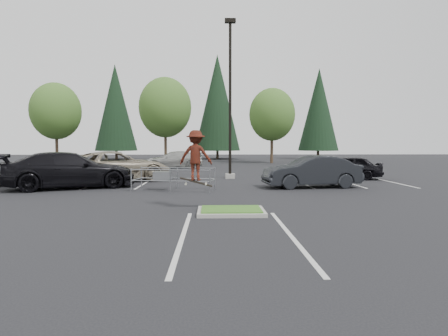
{
  "coord_description": "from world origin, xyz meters",
  "views": [
    {
      "loc": [
        -0.59,
        -12.16,
        2.33
      ],
      "look_at": [
        -0.19,
        1.5,
        1.39
      ],
      "focal_mm": 30.0,
      "sensor_mm": 36.0,
      "label": 1
    }
  ],
  "objects_px": {
    "car_l_tan": "(115,166)",
    "car_r_charc": "(311,172)",
    "light_pole": "(230,108)",
    "conif_a": "(116,108)",
    "conif_c": "(319,110)",
    "car_l_black": "(68,170)",
    "cart_corral": "(165,176)",
    "decid_b": "(165,109)",
    "car_r_black": "(347,167)",
    "conif_b": "(217,103)",
    "decid_c": "(272,116)",
    "car_far_silver": "(174,160)",
    "decid_a": "(56,113)",
    "skateboarder": "(196,156)"
  },
  "relations": [
    {
      "from": "conif_c",
      "to": "decid_a",
      "type": "bearing_deg",
      "value": -163.52
    },
    {
      "from": "decid_a",
      "to": "decid_b",
      "type": "height_order",
      "value": "decid_b"
    },
    {
      "from": "cart_corral",
      "to": "car_l_black",
      "type": "distance_m",
      "value": 5.17
    },
    {
      "from": "conif_b",
      "to": "car_far_silver",
      "type": "distance_m",
      "value": 20.91
    },
    {
      "from": "decid_b",
      "to": "car_l_tan",
      "type": "relative_size",
      "value": 1.49
    },
    {
      "from": "decid_a",
      "to": "car_l_black",
      "type": "xyz_separation_m",
      "value": [
        10.01,
        -23.03,
        -4.66
      ]
    },
    {
      "from": "car_l_tan",
      "to": "car_r_black",
      "type": "relative_size",
      "value": 1.49
    },
    {
      "from": "conif_b",
      "to": "skateboarder",
      "type": "bearing_deg",
      "value": -91.74
    },
    {
      "from": "conif_a",
      "to": "conif_c",
      "type": "height_order",
      "value": "conif_a"
    },
    {
      "from": "conif_a",
      "to": "conif_c",
      "type": "distance_m",
      "value": 28.01
    },
    {
      "from": "conif_c",
      "to": "cart_corral",
      "type": "xyz_separation_m",
      "value": [
        -16.93,
        -33.47,
        -6.16
      ]
    },
    {
      "from": "decid_a",
      "to": "conif_a",
      "type": "distance_m",
      "value": 10.85
    },
    {
      "from": "light_pole",
      "to": "car_far_silver",
      "type": "xyz_separation_m",
      "value": [
        -4.59,
        9.25,
        -3.79
      ]
    },
    {
      "from": "conif_c",
      "to": "conif_b",
      "type": "bearing_deg",
      "value": 175.91
    },
    {
      "from": "skateboarder",
      "to": "decid_c",
      "type": "bearing_deg",
      "value": -95.79
    },
    {
      "from": "decid_a",
      "to": "cart_corral",
      "type": "relative_size",
      "value": 2.21
    },
    {
      "from": "decid_b",
      "to": "cart_corral",
      "type": "relative_size",
      "value": 2.39
    },
    {
      "from": "conif_b",
      "to": "conif_c",
      "type": "height_order",
      "value": "conif_b"
    },
    {
      "from": "light_pole",
      "to": "car_l_tan",
      "type": "relative_size",
      "value": 1.56
    },
    {
      "from": "cart_corral",
      "to": "car_l_black",
      "type": "xyz_separation_m",
      "value": [
        -5.07,
        0.97,
        0.24
      ]
    },
    {
      "from": "car_l_tan",
      "to": "car_r_black",
      "type": "height_order",
      "value": "car_l_tan"
    },
    {
      "from": "light_pole",
      "to": "car_far_silver",
      "type": "distance_m",
      "value": 11.0
    },
    {
      "from": "decid_a",
      "to": "car_l_tan",
      "type": "relative_size",
      "value": 1.37
    },
    {
      "from": "cart_corral",
      "to": "car_r_black",
      "type": "xyz_separation_m",
      "value": [
        10.93,
        5.47,
        0.05
      ]
    },
    {
      "from": "decid_a",
      "to": "car_r_charc",
      "type": "height_order",
      "value": "decid_a"
    },
    {
      "from": "decid_c",
      "to": "car_l_tan",
      "type": "bearing_deg",
      "value": -122.65
    },
    {
      "from": "car_r_charc",
      "to": "skateboarder",
      "type": "bearing_deg",
      "value": -50.81
    },
    {
      "from": "cart_corral",
      "to": "car_far_silver",
      "type": "height_order",
      "value": "car_far_silver"
    },
    {
      "from": "decid_b",
      "to": "car_r_charc",
      "type": "distance_m",
      "value": 26.3
    },
    {
      "from": "decid_b",
      "to": "conif_b",
      "type": "distance_m",
      "value": 11.78
    },
    {
      "from": "light_pole",
      "to": "car_l_black",
      "type": "height_order",
      "value": "light_pole"
    },
    {
      "from": "decid_c",
      "to": "car_r_black",
      "type": "height_order",
      "value": "decid_c"
    },
    {
      "from": "car_r_charc",
      "to": "car_far_silver",
      "type": "xyz_separation_m",
      "value": [
        -8.59,
        14.25,
        -0.05
      ]
    },
    {
      "from": "car_r_black",
      "to": "car_far_silver",
      "type": "relative_size",
      "value": 0.82
    },
    {
      "from": "conif_b",
      "to": "cart_corral",
      "type": "height_order",
      "value": "conif_b"
    },
    {
      "from": "cart_corral",
      "to": "decid_c",
      "type": "bearing_deg",
      "value": 79.34
    },
    {
      "from": "light_pole",
      "to": "car_r_charc",
      "type": "xyz_separation_m",
      "value": [
        4.0,
        -5.0,
        -3.74
      ]
    },
    {
      "from": "car_l_black",
      "to": "car_r_black",
      "type": "distance_m",
      "value": 16.62
    },
    {
      "from": "conif_c",
      "to": "car_l_black",
      "type": "bearing_deg",
      "value": -124.09
    },
    {
      "from": "car_l_tan",
      "to": "car_r_charc",
      "type": "distance_m",
      "value": 11.5
    },
    {
      "from": "car_l_tan",
      "to": "car_far_silver",
      "type": "xyz_separation_m",
      "value": [
        2.41,
        10.91,
        -0.13
      ]
    },
    {
      "from": "decid_a",
      "to": "cart_corral",
      "type": "height_order",
      "value": "decid_a"
    },
    {
      "from": "car_l_tan",
      "to": "car_r_black",
      "type": "distance_m",
      "value": 14.55
    },
    {
      "from": "cart_corral",
      "to": "car_far_silver",
      "type": "relative_size",
      "value": 0.76
    },
    {
      "from": "conif_a",
      "to": "car_l_tan",
      "type": "height_order",
      "value": "conif_a"
    },
    {
      "from": "cart_corral",
      "to": "car_r_charc",
      "type": "distance_m",
      "value": 7.5
    },
    {
      "from": "decid_b",
      "to": "car_r_charc",
      "type": "height_order",
      "value": "decid_b"
    },
    {
      "from": "conif_a",
      "to": "car_l_black",
      "type": "height_order",
      "value": "conif_a"
    },
    {
      "from": "car_l_tan",
      "to": "car_r_charc",
      "type": "relative_size",
      "value": 1.31
    },
    {
      "from": "light_pole",
      "to": "conif_a",
      "type": "xyz_separation_m",
      "value": [
        -14.5,
        28.0,
        2.54
      ]
    }
  ]
}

